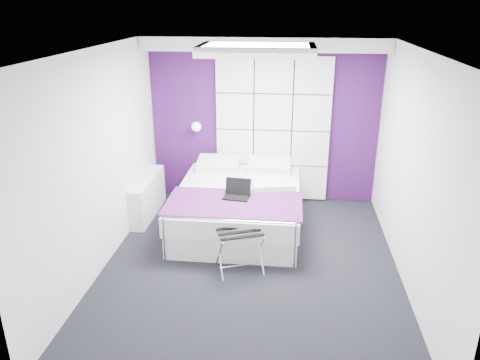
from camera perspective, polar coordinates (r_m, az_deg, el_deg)
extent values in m
plane|color=black|center=(5.92, 1.32, -10.30)|extent=(4.40, 4.40, 0.00)
plane|color=white|center=(5.08, 1.57, 15.61)|extent=(4.40, 4.40, 0.00)
plane|color=white|center=(7.47, 2.89, 7.23)|extent=(3.60, 0.00, 3.60)
plane|color=white|center=(5.79, -16.63, 2.22)|extent=(0.00, 4.40, 4.40)
plane|color=white|center=(5.52, 20.39, 0.86)|extent=(0.00, 4.40, 4.40)
cube|color=#3B1049|center=(7.46, 2.89, 7.21)|extent=(3.58, 0.02, 2.58)
cube|color=white|center=(7.03, 2.95, 16.29)|extent=(3.58, 0.50, 0.20)
sphere|color=white|center=(7.48, -5.29, 6.57)|extent=(0.15, 0.15, 0.15)
cube|color=white|center=(7.24, -11.19, -1.97)|extent=(0.22, 1.20, 0.60)
cube|color=white|center=(6.79, -0.20, -4.45)|extent=(1.68, 2.10, 0.32)
cube|color=silver|center=(6.67, -0.21, -2.21)|extent=(1.72, 2.14, 0.26)
cube|color=#55185B|center=(6.13, -0.77, -2.89)|extent=(1.78, 0.95, 0.03)
cube|color=white|center=(7.61, -3.02, 1.16)|extent=(0.40, 0.31, 0.04)
cube|color=black|center=(5.58, -0.04, -6.40)|extent=(0.52, 0.38, 0.01)
cube|color=black|center=(6.26, -0.42, -2.10)|extent=(0.35, 0.24, 0.02)
cube|color=black|center=(6.33, -0.30, -0.64)|extent=(0.35, 0.01, 0.23)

